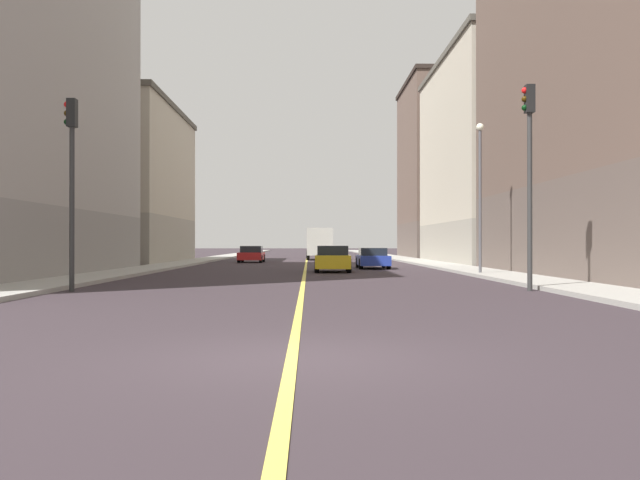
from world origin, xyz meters
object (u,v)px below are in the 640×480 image
(car_yellow, at_px, (333,259))
(building_left_far, at_px, (445,170))
(street_lamp_left_near, at_px, (480,182))
(traffic_light_right_near, at_px, (71,167))
(building_left_mid, at_px, (494,160))
(traffic_light_left_near, at_px, (529,159))
(car_blue, at_px, (373,258))
(building_right_midblock, at_px, (125,184))
(box_truck, at_px, (319,243))
(car_red, at_px, (251,254))

(car_yellow, bearing_deg, building_left_far, 69.73)
(street_lamp_left_near, bearing_deg, traffic_light_right_near, -146.18)
(building_left_far, bearing_deg, building_left_mid, -90.00)
(traffic_light_left_near, xyz_separation_m, car_yellow, (-5.83, 14.88, -3.56))
(traffic_light_right_near, relative_size, car_yellow, 1.56)
(building_left_far, xyz_separation_m, traffic_light_right_near, (-21.72, -49.77, -5.21))
(building_left_mid, distance_m, car_yellow, 21.61)
(car_yellow, bearing_deg, traffic_light_right_near, -120.68)
(traffic_light_left_near, distance_m, car_blue, 20.43)
(street_lamp_left_near, bearing_deg, car_blue, 114.44)
(building_left_far, height_order, car_yellow, building_left_far)
(building_left_far, xyz_separation_m, building_right_midblock, (-28.75, -17.01, -2.99))
(box_truck, bearing_deg, car_yellow, -89.36)
(street_lamp_left_near, xyz_separation_m, car_yellow, (-6.84, 4.38, -3.76))
(building_left_mid, bearing_deg, car_yellow, -129.26)
(street_lamp_left_near, height_order, car_yellow, street_lamp_left_near)
(building_right_midblock, distance_m, car_red, 11.43)
(building_left_far, relative_size, traffic_light_left_near, 2.76)
(traffic_light_left_near, bearing_deg, building_right_midblock, 123.50)
(building_left_mid, relative_size, car_red, 5.06)
(street_lamp_left_near, relative_size, car_yellow, 1.79)
(street_lamp_left_near, xyz_separation_m, box_truck, (-7.15, 31.84, -2.87))
(building_right_midblock, relative_size, car_yellow, 4.69)
(car_red, relative_size, box_truck, 0.59)
(traffic_light_left_near, distance_m, car_red, 35.69)
(building_right_midblock, xyz_separation_m, box_truck, (15.55, 9.57, -4.61))
(traffic_light_right_near, distance_m, car_blue, 23.14)
(street_lamp_left_near, height_order, box_truck, street_lamp_left_near)
(building_left_mid, xyz_separation_m, building_right_midblock, (-28.75, 2.11, -1.71))
(car_red, relative_size, car_yellow, 1.02)
(building_left_mid, distance_m, traffic_light_left_near, 31.66)
(building_right_midblock, bearing_deg, car_red, 4.35)
(traffic_light_left_near, xyz_separation_m, car_red, (-11.72, 33.52, -3.61))
(traffic_light_right_near, xyz_separation_m, car_yellow, (8.83, 14.88, -3.28))
(building_left_mid, bearing_deg, traffic_light_right_near, -125.32)
(traffic_light_right_near, bearing_deg, car_red, 85.00)
(traffic_light_left_near, xyz_separation_m, box_truck, (-6.13, 42.34, -2.68))
(building_left_mid, xyz_separation_m, car_yellow, (-12.89, -15.77, -7.20))
(building_left_mid, xyz_separation_m, street_lamp_left_near, (-6.05, -20.15, -3.45))
(street_lamp_left_near, distance_m, box_truck, 32.76)
(car_blue, distance_m, box_truck, 22.70)
(car_yellow, bearing_deg, car_blue, 62.39)
(car_blue, distance_m, car_yellow, 5.60)
(car_red, bearing_deg, car_blue, -58.17)
(building_left_mid, height_order, car_red, building_left_mid)
(building_left_mid, relative_size, building_right_midblock, 1.11)
(building_right_midblock, relative_size, street_lamp_left_near, 2.62)
(building_left_far, bearing_deg, traffic_light_left_near, -98.08)
(street_lamp_left_near, bearing_deg, car_red, 118.95)
(building_right_midblock, distance_m, traffic_light_left_near, 39.34)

